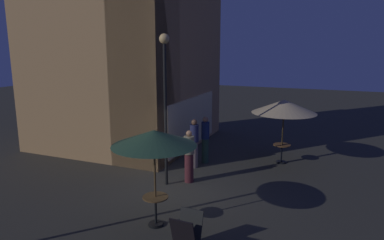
# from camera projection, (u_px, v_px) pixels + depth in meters

# --- Properties ---
(ground_plane) EXTENTS (60.00, 60.00, 0.00)m
(ground_plane) POSITION_uv_depth(u_px,v_px,m) (171.00, 192.00, 10.95)
(ground_plane) COLOR #34332A
(cafe_building) EXTENTS (7.01, 6.84, 9.28)m
(cafe_building) POSITION_uv_depth(u_px,v_px,m) (136.00, 42.00, 14.53)
(cafe_building) COLOR tan
(cafe_building) RESTS_ON ground
(street_lamp_near_corner) EXTENTS (0.31, 0.31, 4.83)m
(street_lamp_near_corner) POSITION_uv_depth(u_px,v_px,m) (165.00, 86.00, 10.87)
(street_lamp_near_corner) COLOR black
(street_lamp_near_corner) RESTS_ON ground
(menu_sandwich_board) EXTENTS (0.65, 0.57, 0.86)m
(menu_sandwich_board) POSITION_uv_depth(u_px,v_px,m) (187.00, 233.00, 7.69)
(menu_sandwich_board) COLOR black
(menu_sandwich_board) RESTS_ON ground
(cafe_table_0) EXTENTS (0.65, 0.65, 0.78)m
(cafe_table_0) POSITION_uv_depth(u_px,v_px,m) (156.00, 206.00, 8.79)
(cafe_table_0) COLOR black
(cafe_table_0) RESTS_ON ground
(cafe_table_1) EXTENTS (0.66, 0.66, 0.74)m
(cafe_table_1) POSITION_uv_depth(u_px,v_px,m) (282.00, 150.00, 13.57)
(cafe_table_1) COLOR black
(cafe_table_1) RESTS_ON ground
(patio_umbrella_0) EXTENTS (2.08, 2.08, 2.48)m
(patio_umbrella_0) POSITION_uv_depth(u_px,v_px,m) (154.00, 138.00, 8.43)
(patio_umbrella_0) COLOR black
(patio_umbrella_0) RESTS_ON ground
(patio_umbrella_1) EXTENTS (2.43, 2.43, 2.48)m
(patio_umbrella_1) POSITION_uv_depth(u_px,v_px,m) (284.00, 107.00, 13.22)
(patio_umbrella_1) COLOR black
(patio_umbrella_1) RESTS_ON ground
(patron_standing_0) EXTENTS (0.35, 0.35, 1.77)m
(patron_standing_0) POSITION_uv_depth(u_px,v_px,m) (189.00, 156.00, 11.57)
(patron_standing_0) COLOR #4F2025
(patron_standing_0) RESTS_ON ground
(patron_standing_1) EXTENTS (0.31, 0.31, 1.83)m
(patron_standing_1) POSITION_uv_depth(u_px,v_px,m) (205.00, 139.00, 13.51)
(patron_standing_1) COLOR #254033
(patron_standing_1) RESTS_ON ground
(patron_standing_2) EXTENTS (0.32, 0.32, 1.84)m
(patron_standing_2) POSITION_uv_depth(u_px,v_px,m) (194.00, 143.00, 12.97)
(patron_standing_2) COLOR gray
(patron_standing_2) RESTS_ON ground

